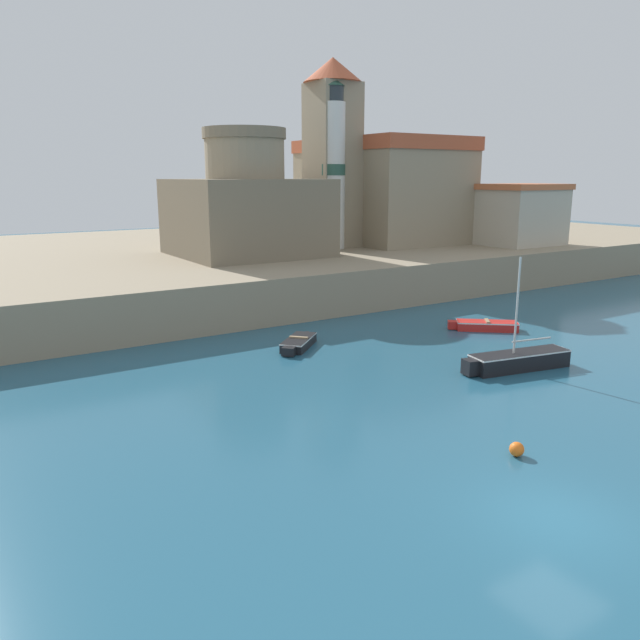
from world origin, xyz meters
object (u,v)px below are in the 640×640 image
object	(u,v)px
fortress	(246,209)
harbor_shed_mid_row	(521,214)
lighthouse	(333,167)
dinghy_red_1	(485,325)
dinghy_black_0	(298,343)
sailboat_black_2	(517,360)
mooring_buoy	(517,449)
church	(375,185)

from	to	relation	value
fortress	harbor_shed_mid_row	xyz separation A→B (m)	(24.00, -6.58, -0.88)
lighthouse	harbor_shed_mid_row	distance (m)	17.73
dinghy_red_1	lighthouse	distance (m)	21.48
dinghy_black_0	sailboat_black_2	distance (m)	11.21
dinghy_black_0	sailboat_black_2	world-z (taller)	sailboat_black_2
dinghy_black_0	mooring_buoy	bearing A→B (deg)	-92.39
mooring_buoy	fortress	xyz separation A→B (m)	(5.87, 32.06, 6.26)
mooring_buoy	dinghy_red_1	bearing A→B (deg)	46.46
dinghy_black_0	dinghy_red_1	distance (m)	11.72
lighthouse	sailboat_black_2	bearing A→B (deg)	-103.96
mooring_buoy	church	world-z (taller)	church
sailboat_black_2	lighthouse	distance (m)	27.89
church	fortress	world-z (taller)	church
dinghy_red_1	church	distance (m)	25.52
sailboat_black_2	mooring_buoy	distance (m)	9.88
sailboat_black_2	mooring_buoy	bearing A→B (deg)	-139.56
sailboat_black_2	church	bearing A→B (deg)	65.22
lighthouse	harbor_shed_mid_row	bearing A→B (deg)	-21.99
sailboat_black_2	mooring_buoy	world-z (taller)	sailboat_black_2
fortress	harbor_shed_mid_row	bearing A→B (deg)	-15.33
church	lighthouse	size ratio (longest dim) A/B	1.13
dinghy_red_1	fortress	distance (m)	21.25
dinghy_black_0	fortress	world-z (taller)	fortress
dinghy_red_1	church	xyz separation A→B (m)	(8.80, 22.63, 7.87)
sailboat_black_2	fortress	bearing A→B (deg)	93.68
mooring_buoy	lighthouse	xyz separation A→B (m)	(13.87, 31.95, 9.44)
dinghy_black_0	lighthouse	bearing A→B (deg)	51.58
lighthouse	church	bearing A→B (deg)	25.85
sailboat_black_2	lighthouse	bearing A→B (deg)	76.04
fortress	harbor_shed_mid_row	distance (m)	24.90
sailboat_black_2	harbor_shed_mid_row	world-z (taller)	harbor_shed_mid_row
mooring_buoy	dinghy_black_0	bearing A→B (deg)	87.61
sailboat_black_2	church	size ratio (longest dim) A/B	0.36
dinghy_red_1	sailboat_black_2	size ratio (longest dim) A/B	0.66
dinghy_black_0	lighthouse	xyz separation A→B (m)	(13.23, 16.69, 9.40)
lighthouse	harbor_shed_mid_row	world-z (taller)	lighthouse
dinghy_black_0	harbor_shed_mid_row	distance (m)	31.43
sailboat_black_2	dinghy_black_0	bearing A→B (deg)	127.87
dinghy_red_1	harbor_shed_mid_row	bearing A→B (deg)	35.68
sailboat_black_2	harbor_shed_mid_row	bearing A→B (deg)	40.48
fortress	harbor_shed_mid_row	world-z (taller)	fortress
dinghy_black_0	fortress	bearing A→B (deg)	72.70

